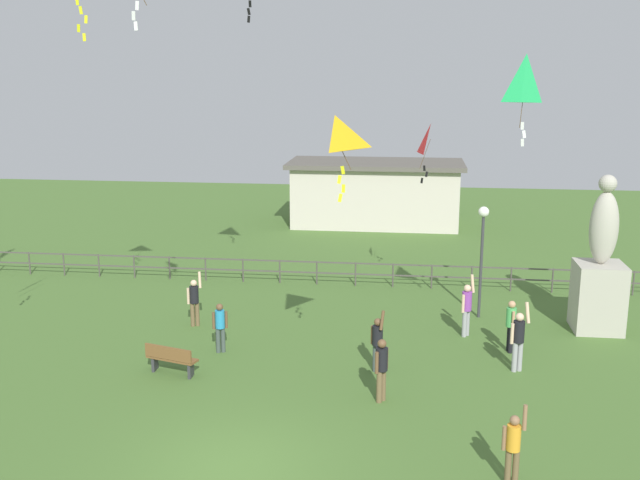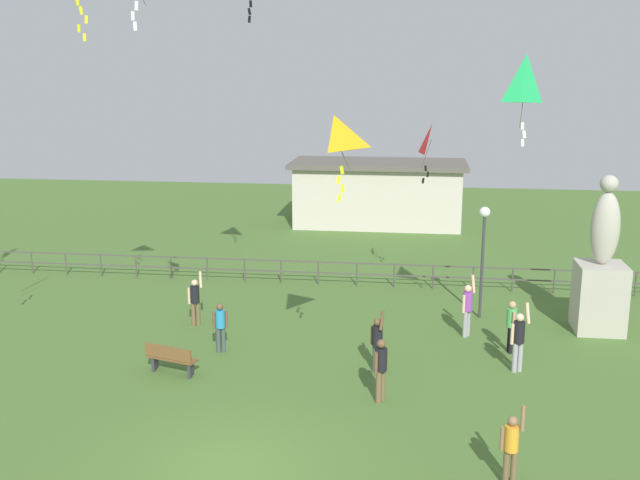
{
  "view_description": "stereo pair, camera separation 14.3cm",
  "coord_description": "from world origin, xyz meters",
  "px_view_note": "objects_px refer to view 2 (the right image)",
  "views": [
    {
      "loc": [
        3.62,
        -13.93,
        8.28
      ],
      "look_at": [
        1.12,
        6.24,
        3.61
      ],
      "focal_mm": 41.47,
      "sensor_mm": 36.0,
      "label": 1
    },
    {
      "loc": [
        3.76,
        -13.91,
        8.28
      ],
      "look_at": [
        1.12,
        6.24,
        3.61
      ],
      "focal_mm": 41.47,
      "sensor_mm": 36.0,
      "label": 2
    }
  ],
  "objects_px": {
    "person_1": "(381,366)",
    "person_2": "(511,323)",
    "kite_3": "(334,137)",
    "park_bench": "(171,358)",
    "person_4": "(195,299)",
    "kite_2": "(525,82)",
    "person_7": "(467,306)",
    "person_0": "(377,341)",
    "kite_6": "(431,141)",
    "person_3": "(511,445)",
    "person_6": "(220,324)",
    "person_5": "(519,338)",
    "lamppost": "(484,236)",
    "statue_monument": "(601,279)"
  },
  "relations": [
    {
      "from": "person_1",
      "to": "person_2",
      "type": "height_order",
      "value": "person_1"
    },
    {
      "from": "kite_3",
      "to": "park_bench",
      "type": "bearing_deg",
      "value": 165.59
    },
    {
      "from": "person_4",
      "to": "kite_2",
      "type": "xyz_separation_m",
      "value": [
        9.88,
        -2.37,
        7.06
      ]
    },
    {
      "from": "kite_3",
      "to": "person_2",
      "type": "bearing_deg",
      "value": 39.94
    },
    {
      "from": "person_7",
      "to": "person_1",
      "type": "bearing_deg",
      "value": -115.81
    },
    {
      "from": "person_1",
      "to": "person_4",
      "type": "xyz_separation_m",
      "value": [
        -6.37,
        4.99,
        -0.03
      ]
    },
    {
      "from": "park_bench",
      "to": "person_0",
      "type": "xyz_separation_m",
      "value": [
        5.69,
        0.86,
        0.47
      ]
    },
    {
      "from": "person_0",
      "to": "kite_6",
      "type": "height_order",
      "value": "kite_6"
    },
    {
      "from": "person_3",
      "to": "kite_6",
      "type": "bearing_deg",
      "value": 97.18
    },
    {
      "from": "person_3",
      "to": "person_6",
      "type": "relative_size",
      "value": 1.18
    },
    {
      "from": "park_bench",
      "to": "person_5",
      "type": "xyz_separation_m",
      "value": [
        9.6,
        1.42,
        0.55
      ]
    },
    {
      "from": "lamppost",
      "to": "person_4",
      "type": "distance_m",
      "value": 9.84
    },
    {
      "from": "park_bench",
      "to": "person_2",
      "type": "bearing_deg",
      "value": 16.79
    },
    {
      "from": "kite_6",
      "to": "person_6",
      "type": "bearing_deg",
      "value": -135.4
    },
    {
      "from": "park_bench",
      "to": "kite_3",
      "type": "bearing_deg",
      "value": -14.41
    },
    {
      "from": "kite_2",
      "to": "person_1",
      "type": "bearing_deg",
      "value": -143.26
    },
    {
      "from": "person_1",
      "to": "lamppost",
      "type": "bearing_deg",
      "value": 66.63
    },
    {
      "from": "statue_monument",
      "to": "park_bench",
      "type": "bearing_deg",
      "value": -157.47
    },
    {
      "from": "person_2",
      "to": "kite_6",
      "type": "height_order",
      "value": "kite_6"
    },
    {
      "from": "person_6",
      "to": "kite_6",
      "type": "xyz_separation_m",
      "value": [
        6.18,
        6.09,
        4.97
      ]
    },
    {
      "from": "kite_2",
      "to": "kite_6",
      "type": "height_order",
      "value": "kite_2"
    },
    {
      "from": "statue_monument",
      "to": "kite_2",
      "type": "relative_size",
      "value": 2.16
    },
    {
      "from": "person_4",
      "to": "person_5",
      "type": "distance_m",
      "value": 10.41
    },
    {
      "from": "park_bench",
      "to": "person_7",
      "type": "xyz_separation_m",
      "value": [
        8.36,
        4.11,
        0.54
      ]
    },
    {
      "from": "person_2",
      "to": "person_7",
      "type": "height_order",
      "value": "person_7"
    },
    {
      "from": "park_bench",
      "to": "kite_2",
      "type": "distance_m",
      "value": 12.14
    },
    {
      "from": "person_2",
      "to": "kite_3",
      "type": "relative_size",
      "value": 0.81
    },
    {
      "from": "person_3",
      "to": "kite_2",
      "type": "relative_size",
      "value": 0.76
    },
    {
      "from": "person_4",
      "to": "lamppost",
      "type": "bearing_deg",
      "value": 12.39
    },
    {
      "from": "person_1",
      "to": "person_3",
      "type": "relative_size",
      "value": 0.94
    },
    {
      "from": "lamppost",
      "to": "person_2",
      "type": "distance_m",
      "value": 3.76
    },
    {
      "from": "person_0",
      "to": "person_5",
      "type": "height_order",
      "value": "person_5"
    },
    {
      "from": "park_bench",
      "to": "person_7",
      "type": "distance_m",
      "value": 9.33
    },
    {
      "from": "park_bench",
      "to": "kite_2",
      "type": "xyz_separation_m",
      "value": [
        9.38,
        1.61,
        7.53
      ]
    },
    {
      "from": "statue_monument",
      "to": "person_4",
      "type": "relative_size",
      "value": 2.75
    },
    {
      "from": "person_4",
      "to": "person_5",
      "type": "bearing_deg",
      "value": -14.25
    },
    {
      "from": "person_4",
      "to": "person_7",
      "type": "xyz_separation_m",
      "value": [
        8.85,
        0.13,
        0.07
      ]
    },
    {
      "from": "person_7",
      "to": "kite_3",
      "type": "relative_size",
      "value": 1.01
    },
    {
      "from": "park_bench",
      "to": "kite_6",
      "type": "bearing_deg",
      "value": 47.89
    },
    {
      "from": "person_4",
      "to": "statue_monument",
      "type": "bearing_deg",
      "value": 5.45
    },
    {
      "from": "person_4",
      "to": "kite_3",
      "type": "height_order",
      "value": "kite_3"
    },
    {
      "from": "person_5",
      "to": "person_7",
      "type": "height_order",
      "value": "person_5"
    },
    {
      "from": "person_6",
      "to": "kite_3",
      "type": "height_order",
      "value": "kite_3"
    },
    {
      "from": "kite_2",
      "to": "kite_6",
      "type": "distance_m",
      "value": 7.01
    },
    {
      "from": "kite_6",
      "to": "person_1",
      "type": "bearing_deg",
      "value": -97.96
    },
    {
      "from": "person_6",
      "to": "park_bench",
      "type": "bearing_deg",
      "value": -117.86
    },
    {
      "from": "person_4",
      "to": "kite_6",
      "type": "height_order",
      "value": "kite_6"
    },
    {
      "from": "person_7",
      "to": "person_2",
      "type": "bearing_deg",
      "value": -45.03
    },
    {
      "from": "person_0",
      "to": "person_4",
      "type": "xyz_separation_m",
      "value": [
        -6.18,
        3.12,
        -0.0
      ]
    },
    {
      "from": "person_6",
      "to": "kite_3",
      "type": "relative_size",
      "value": 0.77
    }
  ]
}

